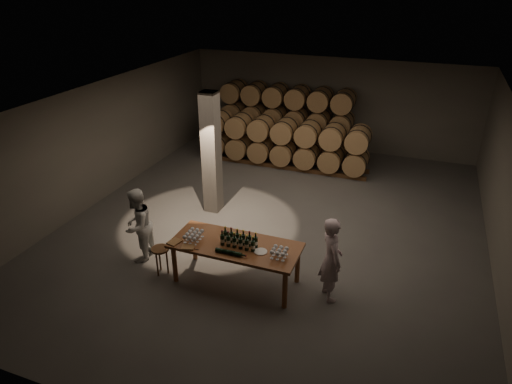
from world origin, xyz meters
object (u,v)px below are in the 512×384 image
at_px(plate, 261,252).
at_px(stool, 160,253).
at_px(tasting_table, 236,249).
at_px(person_man, 331,259).
at_px(bottle_cluster, 239,241).
at_px(notebook_near, 188,247).
at_px(person_woman, 138,225).

xyz_separation_m(plate, stool, (-2.15, -0.22, -0.40)).
distance_m(tasting_table, person_man, 1.90).
distance_m(stool, person_man, 3.53).
bearing_deg(bottle_cluster, notebook_near, -155.65).
bearing_deg(plate, person_woman, 177.78).
bearing_deg(bottle_cluster, person_woman, 178.43).
bearing_deg(notebook_near, tasting_table, 12.20).
xyz_separation_m(person_man, person_woman, (-4.21, -0.16, -0.04)).
bearing_deg(stool, bottle_cluster, 9.02).
bearing_deg(notebook_near, person_woman, 145.79).
bearing_deg(bottle_cluster, person_man, 7.08).
bearing_deg(stool, notebook_near, -11.17).
height_order(stool, person_man, person_man).
bearing_deg(person_man, tasting_table, 63.70).
distance_m(bottle_cluster, plate, 0.49).
bearing_deg(tasting_table, notebook_near, -151.43).
xyz_separation_m(tasting_table, person_man, (1.89, 0.19, 0.08)).
height_order(plate, stool, plate).
relative_size(bottle_cluster, notebook_near, 2.95).
relative_size(stool, person_woman, 0.37).
xyz_separation_m(plate, notebook_near, (-1.39, -0.37, 0.01)).
distance_m(tasting_table, plate, 0.58).
xyz_separation_m(stool, person_man, (3.47, 0.49, 0.37)).
bearing_deg(tasting_table, stool, -169.25).
height_order(stool, person_woman, person_woman).
distance_m(tasting_table, notebook_near, 0.95).
bearing_deg(notebook_near, bottle_cluster, 7.98).
distance_m(notebook_near, person_man, 2.79).
bearing_deg(stool, person_woman, 155.79).
relative_size(person_man, person_woman, 1.05).
xyz_separation_m(notebook_near, person_woman, (-1.49, 0.48, -0.07)).
xyz_separation_m(tasting_table, plate, (0.56, -0.08, 0.11)).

